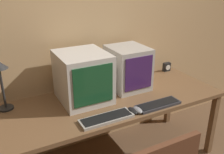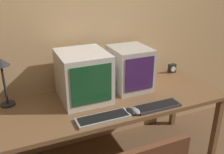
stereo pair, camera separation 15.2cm
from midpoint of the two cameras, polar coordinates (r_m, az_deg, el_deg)
wall_back at (r=2.50m, az=-7.05°, el=11.50°), size 8.00×0.08×2.60m
desk at (r=2.31m, az=-1.90°, el=-6.51°), size 2.07×0.78×0.72m
monitor_left at (r=2.22m, az=-8.65°, el=0.02°), size 0.42×0.47×0.44m
monitor_right at (r=2.44m, az=1.84°, el=2.11°), size 0.35×0.40×0.41m
keyboard_main at (r=1.98m, az=-3.49°, el=-9.43°), size 0.43×0.14×0.03m
keyboard_side at (r=2.19m, az=8.56°, el=-6.26°), size 0.40×0.13×0.03m
mouse_near_keyboard at (r=2.07m, az=3.73°, el=-7.57°), size 0.06×0.11×0.04m
mouse_far_corner at (r=2.07m, az=2.60°, el=-7.73°), size 0.07×0.12×0.03m
desk_clock at (r=2.97m, az=10.96°, el=2.27°), size 0.08×0.05×0.10m
desk_lamp at (r=2.21m, az=-26.12°, el=0.78°), size 0.14×0.14×0.43m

